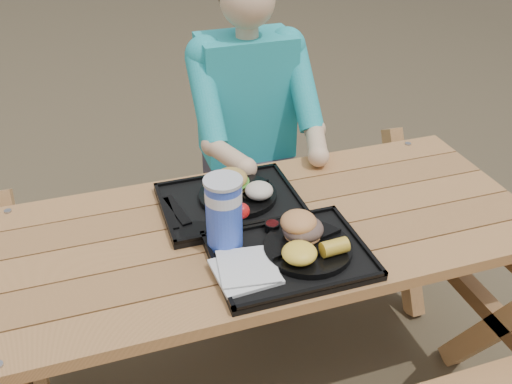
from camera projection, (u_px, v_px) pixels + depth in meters
name	position (u px, v px, depth m)	size (l,w,h in m)	color
ground	(256.00, 383.00, 2.21)	(60.00, 60.00, 0.00)	#999999
picnic_table	(256.00, 312.00, 2.01)	(1.80, 1.49, 0.75)	#999999
tray_near	(289.00, 256.00, 1.66)	(0.45, 0.35, 0.02)	black
tray_far	(230.00, 203.00, 1.90)	(0.45, 0.35, 0.02)	black
plate_near	(308.00, 248.00, 1.66)	(0.26, 0.26, 0.02)	black
plate_far	(238.00, 195.00, 1.90)	(0.26, 0.26, 0.02)	black
napkin_stack	(245.00, 270.00, 1.58)	(0.17, 0.17, 0.02)	silver
soda_cup	(224.00, 214.00, 1.64)	(0.11, 0.11, 0.21)	blue
condiment_bbq	(272.00, 227.00, 1.75)	(0.05, 0.05, 0.03)	black
condiment_mustard	(295.00, 221.00, 1.77)	(0.05, 0.05, 0.03)	#F3AD1B
sandwich	(304.00, 219.00, 1.67)	(0.11, 0.11, 0.12)	#CF8449
mac_cheese	(299.00, 253.00, 1.59)	(0.10, 0.10, 0.05)	yellow
corn_cob	(334.00, 247.00, 1.62)	(0.08, 0.08, 0.05)	gold
cutlery_far	(177.00, 210.00, 1.84)	(0.03, 0.18, 0.01)	black
burger	(231.00, 175.00, 1.90)	(0.11, 0.11, 0.10)	gold
baked_beans	(223.00, 201.00, 1.82)	(0.08, 0.08, 0.03)	#4F100F
potato_salad	(259.00, 191.00, 1.86)	(0.09, 0.09, 0.05)	beige
diner	(248.00, 148.00, 2.48)	(0.48, 0.84, 1.28)	#1BC3AC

